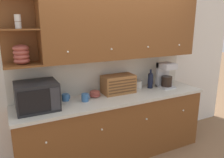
# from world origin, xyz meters

# --- Properties ---
(ground_plane) EXTENTS (24.00, 24.00, 0.00)m
(ground_plane) POSITION_xyz_m (0.00, 0.00, 0.00)
(ground_plane) COLOR #896647
(wall_back) EXTENTS (5.14, 0.06, 2.60)m
(wall_back) POSITION_xyz_m (0.00, 0.03, 1.30)
(wall_back) COLOR white
(wall_back) RESTS_ON ground_plane
(counter_unit) EXTENTS (2.76, 0.63, 0.94)m
(counter_unit) POSITION_xyz_m (0.00, -0.30, 0.47)
(counter_unit) COLOR brown
(counter_unit) RESTS_ON ground_plane
(backsplash_panel) EXTENTS (2.74, 0.01, 0.52)m
(backsplash_panel) POSITION_xyz_m (0.00, -0.01, 1.20)
(backsplash_panel) COLOR beige
(backsplash_panel) RESTS_ON counter_unit
(upper_cabinets) EXTENTS (2.74, 0.37, 0.87)m
(upper_cabinets) POSITION_xyz_m (0.16, -0.17, 1.90)
(upper_cabinets) COLOR brown
(upper_cabinets) RESTS_ON backsplash_panel
(microwave) EXTENTS (0.48, 0.42, 0.33)m
(microwave) POSITION_xyz_m (-1.05, -0.29, 1.11)
(microwave) COLOR black
(microwave) RESTS_ON counter_unit
(mug) EXTENTS (0.11, 0.09, 0.09)m
(mug) POSITION_xyz_m (-0.67, -0.15, 0.99)
(mug) COLOR #38669E
(mug) RESTS_ON counter_unit
(mug_blue_second) EXTENTS (0.11, 0.09, 0.10)m
(mug_blue_second) POSITION_xyz_m (-0.44, -0.29, 0.99)
(mug_blue_second) COLOR #38669E
(mug_blue_second) RESTS_ON counter_unit
(bowl_stack_on_counter) EXTENTS (0.16, 0.16, 0.09)m
(bowl_stack_on_counter) POSITION_xyz_m (-0.26, -0.18, 0.99)
(bowl_stack_on_counter) COLOR #9E473D
(bowl_stack_on_counter) RESTS_ON counter_unit
(bread_box) EXTENTS (0.48, 0.27, 0.27)m
(bread_box) POSITION_xyz_m (0.13, -0.17, 1.07)
(bread_box) COLOR #996033
(bread_box) RESTS_ON counter_unit
(storage_canister) EXTENTS (0.15, 0.15, 0.13)m
(storage_canister) POSITION_xyz_m (0.51, -0.10, 1.01)
(storage_canister) COLOR silver
(storage_canister) RESTS_ON counter_unit
(wine_bottle) EXTENTS (0.08, 0.08, 0.30)m
(wine_bottle) POSITION_xyz_m (0.70, -0.18, 1.08)
(wine_bottle) COLOR black
(wine_bottle) RESTS_ON counter_unit
(coffee_maker) EXTENTS (0.22, 0.25, 0.40)m
(coffee_maker) POSITION_xyz_m (0.93, -0.25, 1.14)
(coffee_maker) COLOR #B7B7BC
(coffee_maker) RESTS_ON counter_unit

